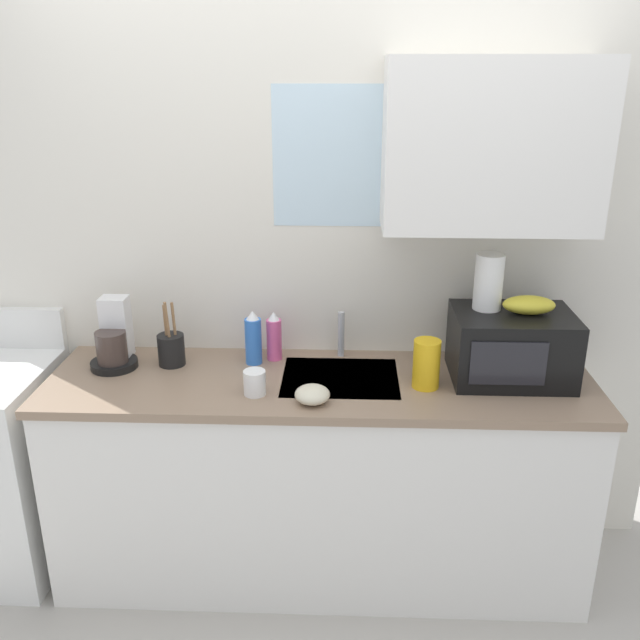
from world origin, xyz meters
name	(u,v)px	position (x,y,z in m)	size (l,w,h in m)	color
kitchen_wall_assembly	(349,249)	(0.11, 0.31, 1.35)	(2.94, 0.42, 2.50)	silver
counter_unit	(320,475)	(0.00, 0.00, 0.46)	(2.17, 0.63, 0.90)	white
sink_faucet	(341,334)	(0.08, 0.24, 1.00)	(0.03, 0.03, 0.20)	#B2B5BA
microwave	(511,346)	(0.75, 0.05, 1.04)	(0.46, 0.35, 0.27)	black
banana_bunch	(529,305)	(0.80, 0.05, 1.20)	(0.20, 0.11, 0.07)	gold
paper_towel_roll	(489,282)	(0.65, 0.10, 1.28)	(0.11, 0.11, 0.22)	white
coffee_maker	(114,341)	(-0.85, 0.11, 1.00)	(0.19, 0.21, 0.28)	black
dish_soap_bottle_pink	(274,337)	(-0.20, 0.19, 1.00)	(0.06, 0.06, 0.21)	#E55999
dish_soap_bottle_blue	(253,339)	(-0.28, 0.15, 1.01)	(0.07, 0.07, 0.23)	blue
cereal_canister	(426,364)	(0.41, -0.05, 1.00)	(0.10, 0.10, 0.19)	gold
mug_white	(255,383)	(-0.24, -0.14, 0.95)	(0.08, 0.08, 0.10)	white
utensil_crock	(171,349)	(-0.62, 0.12, 0.97)	(0.11, 0.11, 0.28)	black
small_bowl	(312,394)	(-0.02, -0.20, 0.93)	(0.13, 0.13, 0.07)	beige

